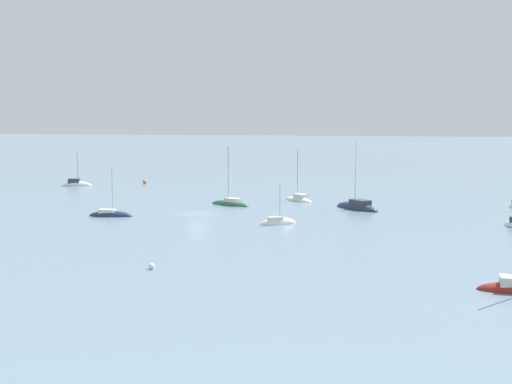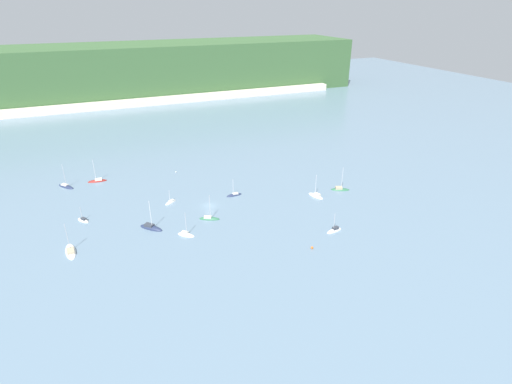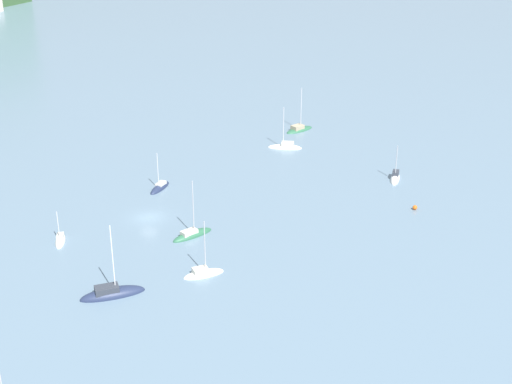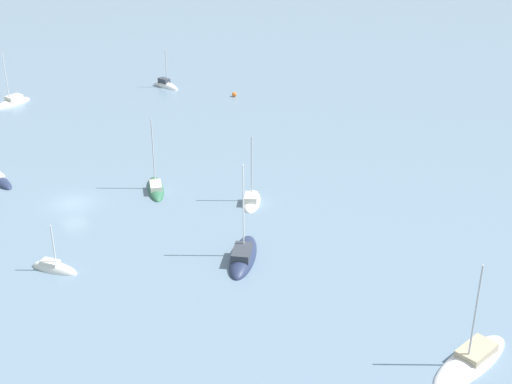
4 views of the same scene
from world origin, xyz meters
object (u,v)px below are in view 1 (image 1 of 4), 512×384
Objects in this scene: mooring_buoy_1 at (152,266)px; sailboat_7 at (230,204)px; mooring_buoy_0 at (145,182)px; sailboat_5 at (299,200)px; sailboat_6 at (357,208)px; sailboat_0 at (76,185)px; sailboat_3 at (111,216)px; sailboat_4 at (278,224)px.

sailboat_7 is at bearing -88.10° from mooring_buoy_1.
mooring_buoy_0 is at bearing -24.87° from sailboat_7.
sailboat_5 is at bearing 146.08° from mooring_buoy_0.
mooring_buoy_1 is at bearing 118.62° from sailboat_7.
sailboat_5 is 11.30× the size of mooring_buoy_0.
sailboat_6 reaches higher than sailboat_7.
sailboat_0 is 55.15m from sailboat_6.
sailboat_6 is (-30.91, -11.63, 0.04)m from sailboat_3.
sailboat_3 is at bearing 84.34° from sailboat_5.
sailboat_5 is 0.79× the size of sailboat_6.
sailboat_5 is (-0.24, -22.55, 0.07)m from sailboat_4.
sailboat_5 reaches higher than mooring_buoy_1.
mooring_buoy_1 is at bearing 108.38° from mooring_buoy_0.
sailboat_4 is at bearing 145.64° from sailboat_7.
sailboat_4 is 52.70m from mooring_buoy_0.
mooring_buoy_0 is 1.39× the size of mooring_buoy_1.
mooring_buoy_0 is at bearing 10.75° from sailboat_6.
sailboat_3 is at bearing 67.20° from sailboat_6.
sailboat_0 is 9.60× the size of mooring_buoy_0.
sailboat_4 is at bearing -50.57° from sailboat_0.
mooring_buoy_0 is at bearing 99.12° from sailboat_3.
mooring_buoy_1 is (7.72, 48.16, 0.13)m from sailboat_5.
sailboat_7 is 41.67m from mooring_buoy_1.
sailboat_6 is (-50.22, 22.78, -0.01)m from sailboat_0.
sailboat_0 is at bearing 23.16° from sailboat_5.
sailboat_3 is 33.02m from sailboat_6.
sailboat_0 is 13.33× the size of mooring_buoy_1.
sailboat_6 is at bearing 26.81° from sailboat_4.
sailboat_5 is at bearing -117.69° from sailboat_7.
sailboat_6 reaches higher than mooring_buoy_0.
mooring_buoy_0 is 72.40m from mooring_buoy_1.
sailboat_3 is 0.86× the size of sailboat_5.
sailboat_0 is 12.25m from mooring_buoy_0.
mooring_buoy_1 is (-33.71, 63.07, 0.13)m from sailboat_0.
sailboat_3 is 0.68× the size of sailboat_6.
sailboat_0 is at bearing 106.12° from sailboat_4.
sailboat_3 is at bearing -63.33° from mooring_buoy_1.
sailboat_3 reaches higher than sailboat_0.
mooring_buoy_0 reaches higher than mooring_buoy_1.
sailboat_3 is 13.48× the size of mooring_buoy_1.
sailboat_6 is (-9.03, -14.68, 0.05)m from sailboat_4.
sailboat_6 is 43.54m from mooring_buoy_1.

